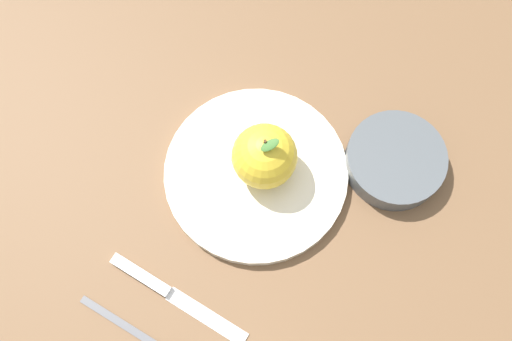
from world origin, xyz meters
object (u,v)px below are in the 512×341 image
at_px(dinner_plate, 256,173).
at_px(knife, 166,291).
at_px(side_bowl, 395,159).
at_px(apple, 264,156).

bearing_deg(dinner_plate, knife, -88.43).
bearing_deg(side_bowl, dinner_plate, -137.17).
bearing_deg(knife, dinner_plate, 91.57).
xyz_separation_m(dinner_plate, knife, (0.01, -0.19, -0.01)).
distance_m(dinner_plate, knife, 0.19).
distance_m(dinner_plate, side_bowl, 0.18).
bearing_deg(apple, knife, -89.90).
distance_m(apple, side_bowl, 0.18).
xyz_separation_m(apple, side_bowl, (0.13, 0.11, -0.04)).
bearing_deg(knife, side_bowl, 67.57).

